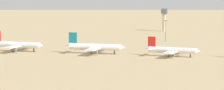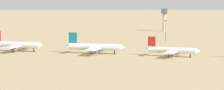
# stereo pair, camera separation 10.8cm
# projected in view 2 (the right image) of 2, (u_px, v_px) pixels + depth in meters

# --- Properties ---
(ground) EXTENTS (4000.00, 4000.00, 0.00)m
(ground) POSITION_uv_depth(u_px,v_px,m) (92.00, 55.00, 337.14)
(ground) COLOR tan
(parked_jet_red_3) EXTENTS (37.41, 31.60, 12.35)m
(parked_jet_red_3) POSITION_uv_depth(u_px,v_px,m) (16.00, 45.00, 355.04)
(parked_jet_red_3) COLOR white
(parked_jet_red_3) RESTS_ON ground
(parked_jet_teal_4) EXTENTS (37.70, 31.55, 12.49)m
(parked_jet_teal_4) POSITION_uv_depth(u_px,v_px,m) (94.00, 47.00, 342.06)
(parked_jet_teal_4) COLOR white
(parked_jet_teal_4) RESTS_ON ground
(parked_jet_red_5) EXTENTS (33.58, 28.52, 11.10)m
(parked_jet_red_5) POSITION_uv_depth(u_px,v_px,m) (172.00, 50.00, 328.06)
(parked_jet_red_5) COLOR white
(parked_jet_red_5) RESTS_ON ground
(control_tower) EXTENTS (5.20, 5.20, 20.35)m
(control_tower) POSITION_uv_depth(u_px,v_px,m) (164.00, 18.00, 515.03)
(control_tower) COLOR #C6B793
(control_tower) RESTS_ON ground
(light_pole_west) EXTENTS (1.80, 0.50, 15.47)m
(light_pole_west) POSITION_uv_depth(u_px,v_px,m) (166.00, 29.00, 417.23)
(light_pole_west) COLOR #59595E
(light_pole_west) RESTS_ON ground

